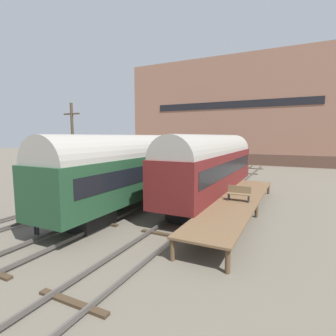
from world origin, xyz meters
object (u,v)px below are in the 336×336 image
(train_car_green, at_px, (146,165))
(utility_pole, at_px, (73,146))
(train_car_brown, at_px, (152,155))
(train_car_maroon, at_px, (213,163))
(bench, at_px, (239,193))
(person_worker, at_px, (35,214))

(train_car_green, relative_size, utility_pole, 2.34)
(train_car_brown, distance_m, utility_pole, 8.62)
(train_car_brown, xyz_separation_m, train_car_green, (4.23, -8.31, 0.01))
(train_car_green, xyz_separation_m, utility_pole, (-7.77, 0.54, 1.20))
(train_car_maroon, bearing_deg, utility_pole, -169.44)
(train_car_brown, bearing_deg, bench, -38.30)
(train_car_maroon, distance_m, person_worker, 12.39)
(train_car_maroon, distance_m, utility_pole, 12.27)
(train_car_green, bearing_deg, person_worker, -101.42)
(person_worker, bearing_deg, train_car_brown, 99.11)
(bench, bearing_deg, utility_pole, 176.03)
(train_car_brown, height_order, utility_pole, utility_pole)
(train_car_maroon, relative_size, utility_pole, 1.99)
(person_worker, distance_m, utility_pole, 10.95)
(train_car_green, height_order, person_worker, train_car_green)
(person_worker, xyz_separation_m, utility_pole, (-6.16, 8.54, 2.99))
(train_car_brown, height_order, bench, train_car_brown)
(utility_pole, bearing_deg, train_car_green, -4.00)
(bench, bearing_deg, train_car_green, 176.07)
(train_car_brown, bearing_deg, train_car_green, -63.02)
(train_car_green, xyz_separation_m, person_worker, (-1.62, -8.00, -1.79))
(bench, height_order, person_worker, bench)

